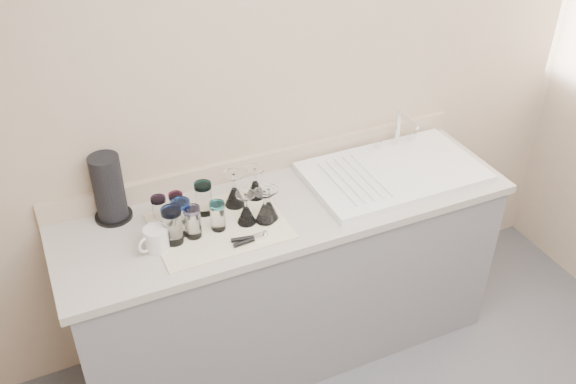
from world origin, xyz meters
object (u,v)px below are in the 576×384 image
tumbler_extra (182,217)px  white_mug (156,239)px  tumbler_cyan (177,206)px  tumbler_purple (204,198)px  sink_unit (393,172)px  goblet_front_right (269,208)px  can_opener (250,239)px  tumbler_magenta (173,225)px  tumbler_blue (193,222)px  tumbler_teal (160,210)px  goblet_back_left (235,194)px  goblet_front_left (246,213)px  paper_towel_roll (109,189)px  goblet_extra (265,211)px  tumbler_lavender (218,216)px  goblet_back_right (255,187)px

tumbler_extra → white_mug: size_ratio=1.06×
tumbler_cyan → tumbler_purple: 0.12m
sink_unit → goblet_front_right: sink_unit is taller
tumbler_cyan → can_opener: size_ratio=0.82×
tumbler_purple → tumbler_magenta: bearing=-141.8°
tumbler_blue → goblet_front_right: goblet_front_right is taller
tumbler_teal → tumbler_blue: size_ratio=0.90×
tumbler_purple → goblet_back_left: (0.14, 0.00, -0.02)m
tumbler_cyan → goblet_front_right: 0.39m
tumbler_cyan → goblet_back_left: (0.26, -0.01, -0.01)m
tumbler_purple → tumbler_extra: size_ratio=0.96×
sink_unit → tumbler_extra: 1.04m
tumbler_cyan → white_mug: bearing=-130.6°
tumbler_purple → tumbler_blue: bearing=-124.1°
goblet_front_left → can_opener: goblet_front_left is taller
tumbler_magenta → tumbler_blue: (0.08, 0.00, -0.01)m
tumbler_teal → paper_towel_roll: bearing=143.2°
sink_unit → paper_towel_roll: bearing=170.4°
white_mug → tumbler_magenta: bearing=6.7°
tumbler_purple → can_opener: size_ratio=1.01×
goblet_extra → tumbler_lavender: bearing=171.7°
goblet_front_left → goblet_front_right: 0.10m
tumbler_lavender → goblet_back_left: size_ratio=0.80×
tumbler_purple → tumbler_lavender: tumbler_purple is taller
goblet_front_right → goblet_back_right: bearing=87.4°
tumbler_lavender → can_opener: (0.09, -0.13, -0.06)m
tumbler_teal → tumbler_purple: tumbler_purple is taller
goblet_back_right → goblet_extra: size_ratio=0.98×
tumbler_blue → tumbler_extra: bearing=129.6°
tumbler_teal → goblet_extra: bearing=-22.7°
goblet_front_right → tumbler_cyan: bearing=155.9°
goblet_front_right → can_opener: 0.18m
tumbler_purple → goblet_back_left: 0.14m
tumbler_lavender → can_opener: 0.17m
goblet_back_left → goblet_extra: bearing=-64.8°
tumbler_lavender → goblet_extra: (0.20, -0.03, -0.01)m
tumbler_magenta → can_opener: tumbler_magenta is taller
goblet_back_right → goblet_front_left: 0.19m
can_opener → goblet_front_right: bearing=40.5°
tumbler_purple → tumbler_cyan: bearing=174.6°
goblet_back_right → goblet_front_left: (-0.11, -0.16, -0.00)m
can_opener → tumbler_teal: bearing=137.6°
tumbler_lavender → white_mug: size_ratio=0.88×
can_opener → paper_towel_roll: paper_towel_roll is taller
goblet_back_left → can_opener: 0.27m
tumbler_lavender → tumbler_extra: (-0.14, 0.04, 0.01)m
goblet_extra → can_opener: (-0.11, -0.10, -0.04)m
tumbler_teal → goblet_front_right: (0.43, -0.16, -0.01)m
tumbler_extra → tumbler_cyan: bearing=85.9°
goblet_extra → goblet_back_left: bearing=115.2°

